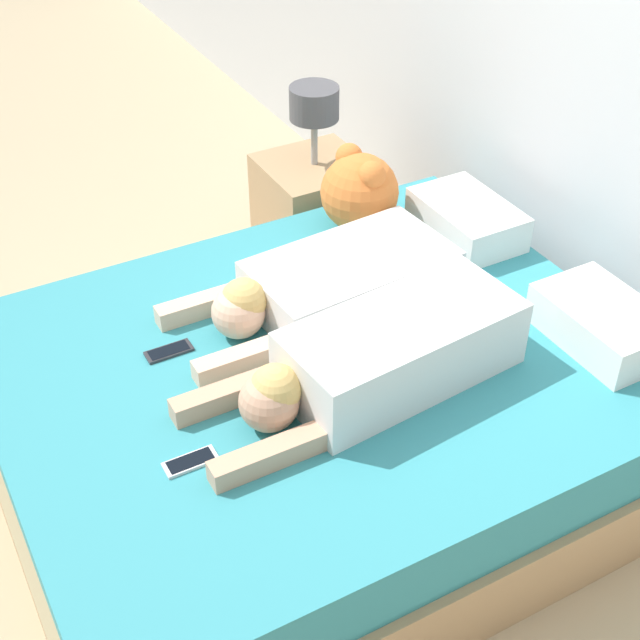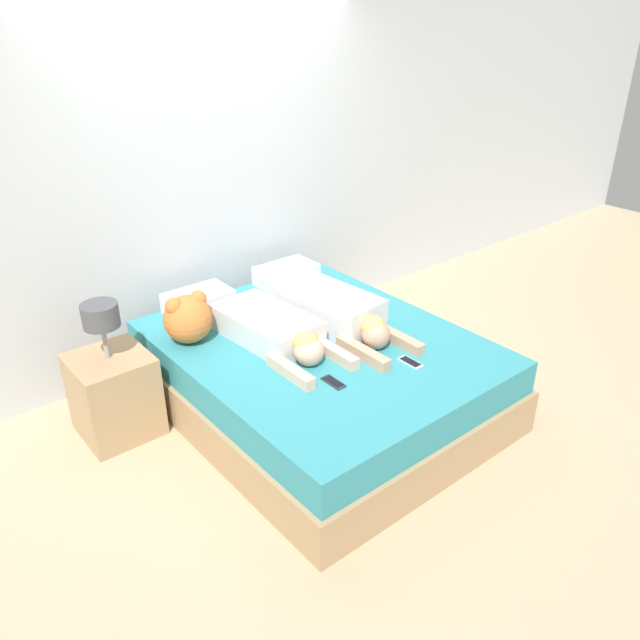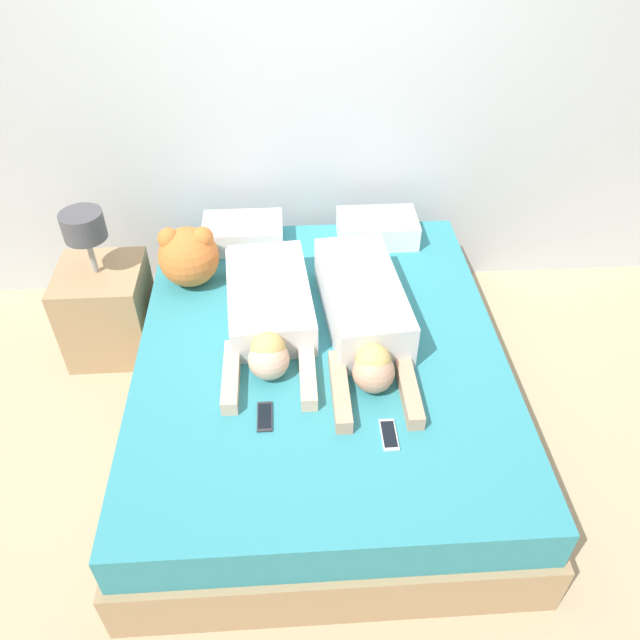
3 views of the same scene
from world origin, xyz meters
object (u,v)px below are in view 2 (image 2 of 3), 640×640
at_px(person_right, 336,311).
at_px(nightstand, 114,391).
at_px(pillow_head_right, 287,275).
at_px(cell_phone_left, 333,382).
at_px(pillow_head_left, 199,302).
at_px(plush_toy, 188,318).
at_px(person_left, 275,331).
at_px(bed, 320,375).
at_px(cell_phone_right, 410,362).

bearing_deg(person_right, nightstand, 159.25).
distance_m(pillow_head_right, cell_phone_left, 1.46).
bearing_deg(person_right, cell_phone_left, -131.97).
xyz_separation_m(pillow_head_left, plush_toy, (-0.26, -0.34, 0.09)).
distance_m(pillow_head_left, plush_toy, 0.44).
relative_size(pillow_head_left, person_left, 0.43).
bearing_deg(cell_phone_left, person_right, 48.03).
xyz_separation_m(bed, cell_phone_right, (0.25, -0.56, 0.26)).
relative_size(person_left, plush_toy, 3.19).
bearing_deg(pillow_head_left, nightstand, -161.19).
relative_size(pillow_head_left, pillow_head_right, 1.00).
height_order(bed, person_left, person_left).
distance_m(cell_phone_left, cell_phone_right, 0.52).
bearing_deg(cell_phone_right, person_right, 92.87).
distance_m(cell_phone_left, plush_toy, 1.06).
relative_size(cell_phone_left, plush_toy, 0.48).
distance_m(pillow_head_left, cell_phone_right, 1.57).
xyz_separation_m(person_left, plush_toy, (-0.41, 0.38, 0.08)).
bearing_deg(person_left, plush_toy, 137.46).
distance_m(plush_toy, nightstand, 0.64).
relative_size(bed, pillow_head_left, 4.81).
height_order(person_right, plush_toy, plush_toy).
relative_size(pillow_head_right, plush_toy, 1.37).
bearing_deg(plush_toy, cell_phone_left, -68.18).
xyz_separation_m(person_right, cell_phone_right, (0.03, -0.65, -0.11)).
height_order(pillow_head_left, plush_toy, plush_toy).
xyz_separation_m(cell_phone_right, nightstand, (-1.41, 1.17, -0.21)).
bearing_deg(cell_phone_right, person_left, 123.79).
height_order(pillow_head_left, person_right, person_right).
bearing_deg(plush_toy, bed, -39.55).
distance_m(pillow_head_left, pillow_head_right, 0.77).
bearing_deg(cell_phone_right, cell_phone_left, 165.76).
xyz_separation_m(bed, pillow_head_left, (-0.38, 0.87, 0.33)).
bearing_deg(cell_phone_right, pillow_head_left, 113.65).
bearing_deg(person_left, cell_phone_left, -92.05).
height_order(pillow_head_left, person_left, person_left).
xyz_separation_m(bed, person_left, (-0.24, 0.16, 0.35)).
bearing_deg(plush_toy, pillow_head_right, 18.27).
xyz_separation_m(pillow_head_left, cell_phone_left, (0.13, -1.31, -0.07)).
relative_size(person_left, cell_phone_right, 6.59).
bearing_deg(bed, cell_phone_left, -120.71).
bearing_deg(person_left, bed, -33.72).
height_order(cell_phone_right, nightstand, nightstand).
bearing_deg(person_right, bed, -157.36).
height_order(bed, pillow_head_right, pillow_head_right).
bearing_deg(pillow_head_left, bed, -66.30).
bearing_deg(nightstand, cell_phone_left, -49.16).
distance_m(bed, nightstand, 1.31).
bearing_deg(person_left, pillow_head_right, 49.06).
bearing_deg(bed, person_left, 146.28).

